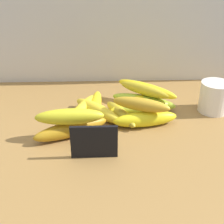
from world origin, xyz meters
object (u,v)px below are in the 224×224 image
(banana_8, at_px, (143,101))
(banana_11, at_px, (145,90))
(chalkboard_sign, at_px, (95,143))
(banana_2, at_px, (82,109))
(banana_3, at_px, (71,129))
(banana_9, at_px, (146,89))
(coffee_mug, at_px, (215,97))
(banana_0, at_px, (120,114))
(banana_4, at_px, (146,107))
(banana_7, at_px, (145,119))
(banana_1, at_px, (134,104))
(banana_6, at_px, (96,104))
(banana_12, at_px, (141,104))
(banana_10, at_px, (70,116))
(banana_5, at_px, (98,110))

(banana_8, distance_m, banana_11, 0.04)
(chalkboard_sign, xyz_separation_m, banana_2, (-0.04, 0.21, -0.02))
(banana_3, height_order, banana_9, banana_9)
(banana_8, bearing_deg, coffee_mug, -9.33)
(banana_0, bearing_deg, banana_4, 23.01)
(banana_7, bearing_deg, banana_1, 102.69)
(banana_0, distance_m, banana_8, 0.11)
(banana_3, xyz_separation_m, banana_8, (0.21, 0.16, -0.00))
(chalkboard_sign, bearing_deg, banana_6, 90.29)
(coffee_mug, distance_m, banana_8, 0.21)
(banana_2, relative_size, banana_6, 1.14)
(banana_0, xyz_separation_m, banana_1, (0.04, 0.06, 0.00))
(chalkboard_sign, xyz_separation_m, banana_6, (-0.00, 0.25, -0.02))
(banana_2, height_order, banana_12, banana_12)
(banana_2, distance_m, banana_6, 0.06)
(banana_3, relative_size, banana_8, 1.00)
(banana_0, xyz_separation_m, banana_12, (0.05, -0.03, 0.04))
(banana_6, relative_size, banana_7, 0.93)
(banana_1, distance_m, banana_6, 0.12)
(banana_0, bearing_deg, banana_10, -145.53)
(banana_3, xyz_separation_m, banana_10, (-0.00, -0.01, 0.04))
(banana_9, bearing_deg, coffee_mug, -13.00)
(banana_3, bearing_deg, banana_8, 37.67)
(chalkboard_sign, distance_m, banana_10, 0.11)
(banana_3, height_order, banana_8, banana_3)
(banana_2, distance_m, banana_7, 0.19)
(chalkboard_sign, bearing_deg, coffee_mug, 31.61)
(banana_1, xyz_separation_m, banana_12, (0.01, -0.09, 0.04))
(banana_12, bearing_deg, banana_9, 75.60)
(banana_3, relative_size, banana_12, 1.26)
(banana_1, bearing_deg, coffee_mug, -4.00)
(chalkboard_sign, relative_size, banana_1, 0.61)
(banana_3, relative_size, banana_4, 1.17)
(banana_1, xyz_separation_m, banana_2, (-0.16, -0.03, -0.00))
(banana_7, distance_m, banana_12, 0.04)
(banana_4, distance_m, banana_7, 0.07)
(banana_4, bearing_deg, banana_11, 90.66)
(banana_9, xyz_separation_m, banana_10, (-0.22, -0.18, 0.01))
(banana_2, relative_size, banana_10, 1.08)
(banana_0, xyz_separation_m, banana_9, (0.08, 0.09, 0.04))
(banana_6, distance_m, banana_8, 0.15)
(banana_10, bearing_deg, banana_4, 30.53)
(coffee_mug, distance_m, banana_3, 0.44)
(chalkboard_sign, relative_size, banana_0, 0.69)
(banana_12, bearing_deg, banana_0, 152.24)
(banana_1, xyz_separation_m, banana_5, (-0.11, -0.04, -0.00))
(banana_4, relative_size, banana_7, 0.96)
(chalkboard_sign, xyz_separation_m, banana_8, (0.15, 0.25, -0.02))
(banana_6, bearing_deg, banana_12, -37.63)
(chalkboard_sign, xyz_separation_m, banana_5, (0.00, 0.20, -0.02))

